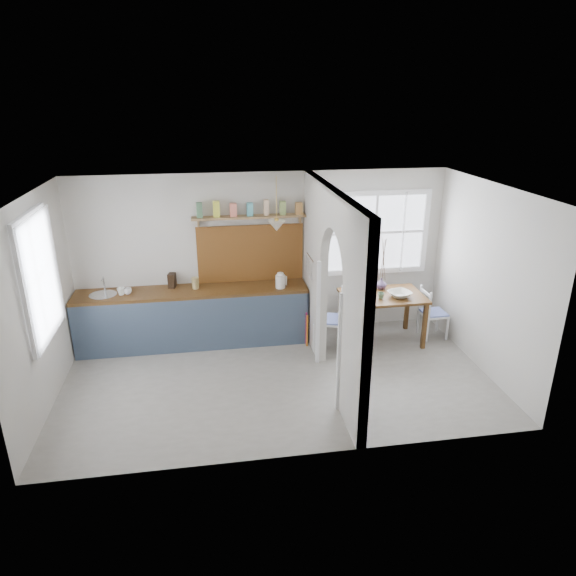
{
  "coord_description": "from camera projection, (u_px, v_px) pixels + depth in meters",
  "views": [
    {
      "loc": [
        -0.85,
        -6.09,
        3.69
      ],
      "look_at": [
        0.22,
        0.53,
        1.14
      ],
      "focal_mm": 32.0,
      "sensor_mm": 36.0,
      "label": 1
    }
  ],
  "objects": [
    {
      "name": "sink",
      "position": [
        103.0,
        295.0,
        7.58
      ],
      "size": [
        0.4,
        0.4,
        0.02
      ],
      "primitive_type": "cylinder",
      "color": "silver",
      "rests_on": "counter"
    },
    {
      "name": "nook_window",
      "position": [
        375.0,
        233.0,
        8.2
      ],
      "size": [
        1.76,
        0.1,
        1.3
      ],
      "primitive_type": null,
      "color": "white",
      "rests_on": "walls"
    },
    {
      "name": "shelf",
      "position": [
        250.0,
        213.0,
        7.69
      ],
      "size": [
        1.75,
        0.2,
        0.21
      ],
      "color": "olive",
      "rests_on": "walls"
    },
    {
      "name": "bowl",
      "position": [
        400.0,
        294.0,
        7.81
      ],
      "size": [
        0.41,
        0.41,
        0.08
      ],
      "primitive_type": "imported",
      "rotation": [
        0.0,
        0.0,
        0.27
      ],
      "color": "beige",
      "rests_on": "dining_table"
    },
    {
      "name": "table_cup",
      "position": [
        381.0,
        296.0,
        7.73
      ],
      "size": [
        0.12,
        0.12,
        0.09
      ],
      "primitive_type": "imported",
      "rotation": [
        0.0,
        0.0,
        0.28
      ],
      "color": "#50704F",
      "rests_on": "dining_table"
    },
    {
      "name": "counter",
      "position": [
        194.0,
        316.0,
        7.95
      ],
      "size": [
        3.5,
        0.6,
        0.9
      ],
      "color": "brown",
      "rests_on": "floor"
    },
    {
      "name": "chair_right",
      "position": [
        434.0,
        313.0,
        8.17
      ],
      "size": [
        0.39,
        0.39,
        0.83
      ],
      "primitive_type": null,
      "rotation": [
        0.0,
        0.0,
        1.61
      ],
      "color": "white",
      "rests_on": "floor"
    },
    {
      "name": "mug_b",
      "position": [
        127.0,
        291.0,
        7.59
      ],
      "size": [
        0.15,
        0.15,
        0.09
      ],
      "primitive_type": "imported",
      "rotation": [
        0.0,
        0.0,
        0.27
      ],
      "color": "white",
      "rests_on": "counter"
    },
    {
      "name": "towel_magenta",
      "position": [
        306.0,
        328.0,
        7.96
      ],
      "size": [
        0.02,
        0.03,
        0.53
      ],
      "primitive_type": "cube",
      "color": "#AF1759",
      "rests_on": "counter"
    },
    {
      "name": "kitchen_window",
      "position": [
        37.0,
        278.0,
        6.04
      ],
      "size": [
        0.1,
        1.16,
        1.5
      ],
      "primitive_type": null,
      "color": "white",
      "rests_on": "walls"
    },
    {
      "name": "mug_a",
      "position": [
        121.0,
        291.0,
        7.56
      ],
      "size": [
        0.13,
        0.13,
        0.11
      ],
      "primitive_type": "imported",
      "rotation": [
        0.0,
        0.0,
        0.08
      ],
      "color": "silver",
      "rests_on": "counter"
    },
    {
      "name": "vase",
      "position": [
        381.0,
        284.0,
        8.1
      ],
      "size": [
        0.18,
        0.18,
        0.18
      ],
      "primitive_type": "imported",
      "rotation": [
        0.0,
        0.0,
        -0.04
      ],
      "color": "#4E3B5E",
      "rests_on": "dining_table"
    },
    {
      "name": "knife_block",
      "position": [
        172.0,
        280.0,
        7.84
      ],
      "size": [
        0.13,
        0.16,
        0.22
      ],
      "primitive_type": "cube",
      "rotation": [
        0.0,
        0.0,
        -0.22
      ],
      "color": "#362110",
      "rests_on": "counter"
    },
    {
      "name": "utensil_rail",
      "position": [
        310.0,
        258.0,
        7.46
      ],
      "size": [
        0.02,
        0.5,
        0.02
      ],
      "primitive_type": "cylinder",
      "rotation": [
        1.57,
        0.0,
        0.0
      ],
      "color": "silver",
      "rests_on": "partition"
    },
    {
      "name": "backsplash",
      "position": [
        251.0,
        253.0,
        8.0
      ],
      "size": [
        1.65,
        0.03,
        0.9
      ],
      "primitive_type": "cube",
      "color": "brown",
      "rests_on": "walls"
    },
    {
      "name": "dining_table",
      "position": [
        381.0,
        318.0,
        8.04
      ],
      "size": [
        1.25,
        0.83,
        0.78
      ],
      "primitive_type": null,
      "rotation": [
        0.0,
        0.0,
        -0.0
      ],
      "color": "brown",
      "rests_on": "floor"
    },
    {
      "name": "partition",
      "position": [
        330.0,
        276.0,
        6.7
      ],
      "size": [
        0.12,
        3.2,
        2.6
      ],
      "color": "beige",
      "rests_on": "floor"
    },
    {
      "name": "ceiling",
      "position": [
        277.0,
        190.0,
        6.13
      ],
      "size": [
        5.8,
        3.2,
        0.01
      ],
      "primitive_type": "cube",
      "color": "beige",
      "rests_on": "walls"
    },
    {
      "name": "chair_left",
      "position": [
        328.0,
        319.0,
        7.81
      ],
      "size": [
        0.54,
        0.54,
        0.95
      ],
      "primitive_type": null,
      "rotation": [
        0.0,
        0.0,
        -1.87
      ],
      "color": "white",
      "rests_on": "floor"
    },
    {
      "name": "pendant_lamp",
      "position": [
        277.0,
        226.0,
        7.47
      ],
      "size": [
        0.26,
        0.26,
        0.16
      ],
      "primitive_type": "cone",
      "color": "white",
      "rests_on": "ceiling"
    },
    {
      "name": "walls",
      "position": [
        278.0,
        292.0,
        6.6
      ],
      "size": [
        5.81,
        3.21,
        2.6
      ],
      "color": "beige",
      "rests_on": "floor"
    },
    {
      "name": "kettle",
      "position": [
        280.0,
        280.0,
        7.81
      ],
      "size": [
        0.24,
        0.21,
        0.24
      ],
      "primitive_type": null,
      "rotation": [
        0.0,
        0.0,
        -0.3
      ],
      "color": "silver",
      "rests_on": "counter"
    },
    {
      "name": "plate",
      "position": [
        359.0,
        298.0,
        7.73
      ],
      "size": [
        0.27,
        0.27,
        0.02
      ],
      "primitive_type": "cylinder",
      "rotation": [
        0.0,
        0.0,
        0.36
      ],
      "color": "black",
      "rests_on": "dining_table"
    },
    {
      "name": "towel_orange",
      "position": [
        307.0,
        331.0,
        7.91
      ],
      "size": [
        0.02,
        0.03,
        0.54
      ],
      "primitive_type": "cube",
      "color": "orange",
      "rests_on": "counter"
    },
    {
      "name": "floor",
      "position": [
        278.0,
        380.0,
        7.06
      ],
      "size": [
        5.8,
        3.2,
        0.01
      ],
      "primitive_type": "cube",
      "color": "gray",
      "rests_on": "ground"
    },
    {
      "name": "jar",
      "position": [
        195.0,
        283.0,
        7.8
      ],
      "size": [
        0.14,
        0.14,
        0.17
      ],
      "primitive_type": "cylinder",
      "rotation": [
        0.0,
        0.0,
        -0.4
      ],
      "color": "#98874F",
      "rests_on": "counter"
    }
  ]
}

